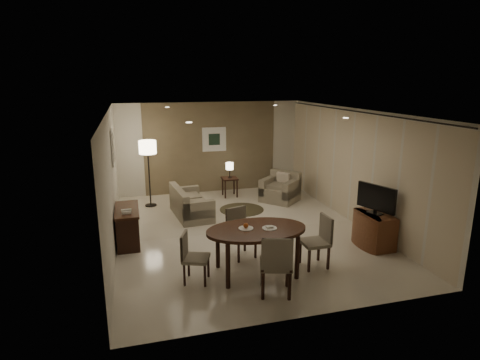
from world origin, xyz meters
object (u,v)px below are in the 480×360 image
object	(u,v)px
console_desk	(128,226)
tv_cabinet	(374,230)
side_table	(230,187)
dining_table	(256,251)
chair_near	(276,263)
armchair	(280,187)
sofa	(191,202)
chair_right	(315,242)
chair_left	(196,258)
chair_far	(242,234)
floor_lamp	(149,174)

from	to	relation	value
console_desk	tv_cabinet	size ratio (longest dim) A/B	1.33
tv_cabinet	side_table	world-z (taller)	tv_cabinet
dining_table	chair_near	distance (m)	0.75
armchair	side_table	xyz separation A→B (m)	(-1.25, 0.84, -0.13)
sofa	chair_right	bearing A→B (deg)	-158.70
console_desk	tv_cabinet	world-z (taller)	console_desk
sofa	side_table	xyz separation A→B (m)	(1.35, 1.41, -0.09)
dining_table	chair_left	world-z (taller)	chair_left
dining_table	chair_right	distance (m)	1.11
sofa	side_table	world-z (taller)	sofa
console_desk	chair_near	distance (m)	3.56
console_desk	sofa	size ratio (longest dim) A/B	0.77
sofa	dining_table	bearing A→B (deg)	-175.14
chair_near	sofa	size ratio (longest dim) A/B	0.66
console_desk	chair_right	distance (m)	3.86
tv_cabinet	console_desk	bearing A→B (deg)	162.95
console_desk	sofa	world-z (taller)	console_desk
chair_right	armchair	size ratio (longest dim) A/B	1.04
chair_right	sofa	world-z (taller)	chair_right
dining_table	chair_right	xyz separation A→B (m)	(1.10, -0.03, 0.06)
chair_far	chair_right	distance (m)	1.39
console_desk	tv_cabinet	bearing A→B (deg)	-17.05
chair_right	side_table	world-z (taller)	chair_right
console_desk	floor_lamp	distance (m)	2.59
tv_cabinet	dining_table	world-z (taller)	dining_table
console_desk	side_table	bearing A→B (deg)	43.88
dining_table	armchair	xyz separation A→B (m)	(1.95, 3.94, -0.01)
console_desk	chair_far	bearing A→B (deg)	-31.18
chair_far	chair_left	xyz separation A→B (m)	(-1.01, -0.74, -0.04)
chair_far	chair_near	bearing A→B (deg)	-100.49
tv_cabinet	chair_right	world-z (taller)	chair_right
chair_left	chair_right	bearing A→B (deg)	-69.72
console_desk	chair_right	world-z (taller)	chair_right
tv_cabinet	chair_near	bearing A→B (deg)	-154.68
chair_far	armchair	size ratio (longest dim) A/B	1.04
chair_far	console_desk	bearing A→B (deg)	132.40
chair_near	chair_far	size ratio (longest dim) A/B	1.09
floor_lamp	armchair	bearing A→B (deg)	-8.51
chair_left	tv_cabinet	bearing A→B (deg)	-61.75
dining_table	armchair	distance (m)	4.39
chair_far	armchair	distance (m)	3.80
tv_cabinet	sofa	distance (m)	4.41
floor_lamp	chair_left	bearing A→B (deg)	-83.46
sofa	floor_lamp	size ratio (longest dim) A/B	0.87
tv_cabinet	floor_lamp	xyz separation A→B (m)	(-4.30, 3.97, 0.54)
chair_near	chair_left	size ratio (longest dim) A/B	1.20
tv_cabinet	dining_table	size ratio (longest dim) A/B	0.51
console_desk	chair_far	size ratio (longest dim) A/B	1.27
tv_cabinet	floor_lamp	size ratio (longest dim) A/B	0.50
tv_cabinet	chair_right	bearing A→B (deg)	-161.81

